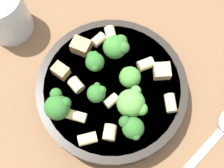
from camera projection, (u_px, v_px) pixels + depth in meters
name	position (u px, v px, depth m)	size (l,w,h in m)	color
ground_plane	(112.00, 95.00, 0.50)	(2.00, 2.00, 0.00)	brown
pasta_bowl	(112.00, 90.00, 0.48)	(0.23, 0.23, 0.04)	#28231E
broccoli_floret_0	(117.00, 47.00, 0.46)	(0.04, 0.04, 0.04)	#84AD60
broccoli_floret_1	(130.00, 79.00, 0.44)	(0.03, 0.03, 0.03)	#9EC175
broccoli_floret_2	(132.00, 103.00, 0.43)	(0.04, 0.04, 0.04)	#84AD60
broccoli_floret_3	(95.00, 62.00, 0.45)	(0.03, 0.03, 0.03)	#9EC175
broccoli_floret_4	(133.00, 128.00, 0.42)	(0.04, 0.03, 0.04)	#84AD60
broccoli_floret_5	(97.00, 93.00, 0.44)	(0.03, 0.03, 0.03)	#93B766
broccoli_floret_6	(58.00, 106.00, 0.43)	(0.04, 0.04, 0.04)	#9EC175
rigatoni_0	(76.00, 116.00, 0.44)	(0.01, 0.01, 0.03)	beige
rigatoni_1	(98.00, 40.00, 0.48)	(0.02, 0.02, 0.02)	beige
rigatoni_2	(88.00, 139.00, 0.43)	(0.02, 0.02, 0.03)	beige
rigatoni_3	(76.00, 85.00, 0.45)	(0.02, 0.02, 0.02)	beige
rigatoni_4	(111.00, 101.00, 0.45)	(0.01, 0.01, 0.02)	beige
rigatoni_5	(111.00, 36.00, 0.48)	(0.02, 0.02, 0.03)	beige
rigatoni_6	(110.00, 132.00, 0.43)	(0.02, 0.02, 0.02)	beige
rigatoni_7	(146.00, 64.00, 0.46)	(0.02, 0.02, 0.02)	beige
rigatoni_8	(170.00, 103.00, 0.44)	(0.02, 0.02, 0.03)	beige
chicken_chunk_0	(81.00, 46.00, 0.47)	(0.03, 0.02, 0.02)	tan
chicken_chunk_1	(61.00, 71.00, 0.46)	(0.02, 0.02, 0.02)	tan
chicken_chunk_2	(162.00, 71.00, 0.46)	(0.02, 0.02, 0.02)	tan
drinking_glass	(5.00, 15.00, 0.51)	(0.08, 0.08, 0.09)	silver
spoon	(224.00, 129.00, 0.48)	(0.10, 0.15, 0.01)	#B2B2B7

